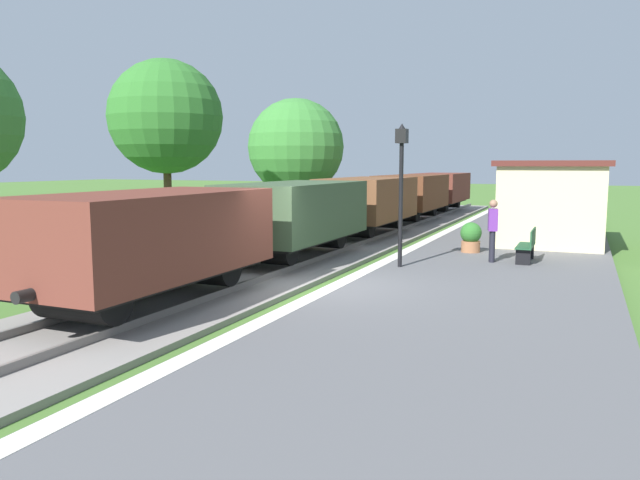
{
  "coord_description": "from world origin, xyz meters",
  "views": [
    {
      "loc": [
        5.33,
        -12.24,
        2.92
      ],
      "look_at": [
        -0.61,
        1.56,
        1.05
      ],
      "focal_mm": 34.31,
      "sensor_mm": 36.0,
      "label": 1
    }
  ],
  "objects_px": {
    "bench_near_hut": "(528,245)",
    "person_waiting": "(493,228)",
    "freight_train": "(368,203)",
    "station_hut": "(554,201)",
    "bench_down_platform": "(548,217)",
    "tree_trackside_far": "(296,147)",
    "potted_planter": "(471,237)",
    "tree_trackside_mid": "(166,117)",
    "lamp_post_near": "(401,169)"
  },
  "relations": [
    {
      "from": "bench_near_hut",
      "to": "person_waiting",
      "type": "relative_size",
      "value": 0.88
    },
    {
      "from": "station_hut",
      "to": "person_waiting",
      "type": "height_order",
      "value": "station_hut"
    },
    {
      "from": "person_waiting",
      "to": "station_hut",
      "type": "bearing_deg",
      "value": -115.06
    },
    {
      "from": "freight_train",
      "to": "person_waiting",
      "type": "relative_size",
      "value": 19.06
    },
    {
      "from": "station_hut",
      "to": "potted_planter",
      "type": "distance_m",
      "value": 4.51
    },
    {
      "from": "freight_train",
      "to": "station_hut",
      "type": "height_order",
      "value": "station_hut"
    },
    {
      "from": "bench_near_hut",
      "to": "person_waiting",
      "type": "height_order",
      "value": "person_waiting"
    },
    {
      "from": "lamp_post_near",
      "to": "freight_train",
      "type": "bearing_deg",
      "value": 114.74
    },
    {
      "from": "tree_trackside_mid",
      "to": "bench_down_platform",
      "type": "bearing_deg",
      "value": 37.07
    },
    {
      "from": "tree_trackside_mid",
      "to": "potted_planter",
      "type": "bearing_deg",
      "value": 4.89
    },
    {
      "from": "person_waiting",
      "to": "tree_trackside_far",
      "type": "xyz_separation_m",
      "value": [
        -9.67,
        7.8,
        2.49
      ]
    },
    {
      "from": "potted_planter",
      "to": "bench_near_hut",
      "type": "bearing_deg",
      "value": -35.86
    },
    {
      "from": "bench_down_platform",
      "to": "tree_trackside_far",
      "type": "height_order",
      "value": "tree_trackside_far"
    },
    {
      "from": "station_hut",
      "to": "bench_down_platform",
      "type": "bearing_deg",
      "value": 94.89
    },
    {
      "from": "person_waiting",
      "to": "tree_trackside_mid",
      "type": "relative_size",
      "value": 0.26
    },
    {
      "from": "freight_train",
      "to": "lamp_post_near",
      "type": "bearing_deg",
      "value": -65.26
    },
    {
      "from": "bench_down_platform",
      "to": "potted_planter",
      "type": "xyz_separation_m",
      "value": [
        -1.76,
        -8.37,
        0.0
      ]
    },
    {
      "from": "station_hut",
      "to": "potted_planter",
      "type": "xyz_separation_m",
      "value": [
        -2.15,
        -3.86,
        -0.93
      ]
    },
    {
      "from": "person_waiting",
      "to": "potted_planter",
      "type": "distance_m",
      "value": 1.92
    },
    {
      "from": "potted_planter",
      "to": "tree_trackside_far",
      "type": "height_order",
      "value": "tree_trackside_far"
    },
    {
      "from": "station_hut",
      "to": "freight_train",
      "type": "bearing_deg",
      "value": 179.21
    },
    {
      "from": "freight_train",
      "to": "tree_trackside_far",
      "type": "bearing_deg",
      "value": 152.21
    },
    {
      "from": "station_hut",
      "to": "lamp_post_near",
      "type": "height_order",
      "value": "lamp_post_near"
    },
    {
      "from": "station_hut",
      "to": "potted_planter",
      "type": "relative_size",
      "value": 6.33
    },
    {
      "from": "station_hut",
      "to": "tree_trackside_mid",
      "type": "height_order",
      "value": "tree_trackside_mid"
    },
    {
      "from": "station_hut",
      "to": "bench_down_platform",
      "type": "relative_size",
      "value": 3.87
    },
    {
      "from": "lamp_post_near",
      "to": "tree_trackside_mid",
      "type": "distance_m",
      "value": 9.77
    },
    {
      "from": "lamp_post_near",
      "to": "tree_trackside_mid",
      "type": "bearing_deg",
      "value": 164.65
    },
    {
      "from": "lamp_post_near",
      "to": "tree_trackside_far",
      "type": "xyz_separation_m",
      "value": [
        -7.57,
        9.59,
        0.87
      ]
    },
    {
      "from": "bench_near_hut",
      "to": "potted_planter",
      "type": "bearing_deg",
      "value": 144.14
    },
    {
      "from": "potted_planter",
      "to": "tree_trackside_mid",
      "type": "xyz_separation_m",
      "value": [
        -10.52,
        -0.9,
        3.83
      ]
    },
    {
      "from": "lamp_post_near",
      "to": "tree_trackside_far",
      "type": "distance_m",
      "value": 12.25
    },
    {
      "from": "potted_planter",
      "to": "tree_trackside_far",
      "type": "distance_m",
      "value": 11.15
    },
    {
      "from": "freight_train",
      "to": "lamp_post_near",
      "type": "xyz_separation_m",
      "value": [
        3.41,
        -7.4,
        1.41
      ]
    },
    {
      "from": "bench_near_hut",
      "to": "bench_down_platform",
      "type": "bearing_deg",
      "value": 90.0
    },
    {
      "from": "station_hut",
      "to": "potted_planter",
      "type": "bearing_deg",
      "value": -119.06
    },
    {
      "from": "bench_down_platform",
      "to": "tree_trackside_mid",
      "type": "xyz_separation_m",
      "value": [
        -12.27,
        -9.27,
        3.83
      ]
    },
    {
      "from": "lamp_post_near",
      "to": "tree_trackside_far",
      "type": "height_order",
      "value": "tree_trackside_far"
    },
    {
      "from": "freight_train",
      "to": "person_waiting",
      "type": "distance_m",
      "value": 7.86
    },
    {
      "from": "station_hut",
      "to": "lamp_post_near",
      "type": "distance_m",
      "value": 8.13
    },
    {
      "from": "person_waiting",
      "to": "bench_down_platform",
      "type": "bearing_deg",
      "value": -107.03
    },
    {
      "from": "station_hut",
      "to": "person_waiting",
      "type": "bearing_deg",
      "value": -103.21
    },
    {
      "from": "bench_near_hut",
      "to": "tree_trackside_mid",
      "type": "xyz_separation_m",
      "value": [
        -12.27,
        0.37,
        3.83
      ]
    },
    {
      "from": "potted_planter",
      "to": "station_hut",
      "type": "bearing_deg",
      "value": 60.94
    },
    {
      "from": "station_hut",
      "to": "bench_near_hut",
      "type": "relative_size",
      "value": 3.87
    },
    {
      "from": "station_hut",
      "to": "tree_trackside_far",
      "type": "distance_m",
      "value": 11.38
    },
    {
      "from": "station_hut",
      "to": "tree_trackside_far",
      "type": "relative_size",
      "value": 1.0
    },
    {
      "from": "bench_near_hut",
      "to": "freight_train",
      "type": "bearing_deg",
      "value": 140.83
    },
    {
      "from": "station_hut",
      "to": "tree_trackside_mid",
      "type": "bearing_deg",
      "value": -159.39
    },
    {
      "from": "person_waiting",
      "to": "tree_trackside_mid",
      "type": "height_order",
      "value": "tree_trackside_mid"
    }
  ]
}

